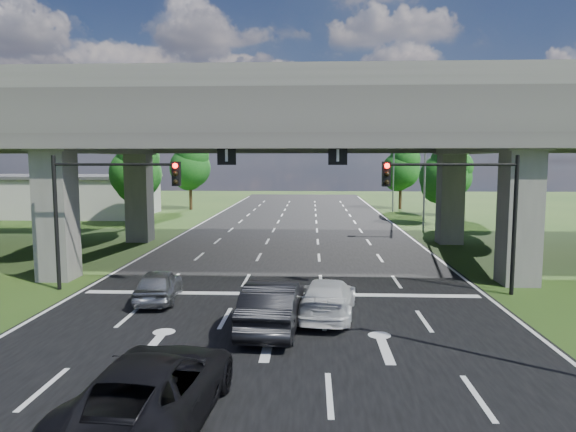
# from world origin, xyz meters

# --- Properties ---
(ground) EXTENTS (160.00, 160.00, 0.00)m
(ground) POSITION_xyz_m (0.00, 0.00, 0.00)
(ground) COLOR #244315
(ground) RESTS_ON ground
(road) EXTENTS (18.00, 120.00, 0.03)m
(road) POSITION_xyz_m (0.00, 10.00, 0.01)
(road) COLOR black
(road) RESTS_ON ground
(overpass) EXTENTS (80.00, 15.00, 10.00)m
(overpass) POSITION_xyz_m (0.00, 12.00, 7.92)
(overpass) COLOR #34322F
(overpass) RESTS_ON ground
(warehouse) EXTENTS (20.00, 10.00, 4.00)m
(warehouse) POSITION_xyz_m (-26.00, 35.00, 2.00)
(warehouse) COLOR #9E9E99
(warehouse) RESTS_ON ground
(signal_right) EXTENTS (5.76, 0.54, 6.00)m
(signal_right) POSITION_xyz_m (7.82, 3.94, 4.19)
(signal_right) COLOR black
(signal_right) RESTS_ON ground
(signal_left) EXTENTS (5.76, 0.54, 6.00)m
(signal_left) POSITION_xyz_m (-7.82, 3.94, 4.19)
(signal_left) COLOR black
(signal_left) RESTS_ON ground
(streetlight_far) EXTENTS (3.38, 0.25, 10.00)m
(streetlight_far) POSITION_xyz_m (10.10, 24.00, 5.85)
(streetlight_far) COLOR gray
(streetlight_far) RESTS_ON ground
(streetlight_beyond) EXTENTS (3.38, 0.25, 10.00)m
(streetlight_beyond) POSITION_xyz_m (10.10, 40.00, 5.85)
(streetlight_beyond) COLOR gray
(streetlight_beyond) RESTS_ON ground
(tree_left_near) EXTENTS (4.50, 4.50, 7.80)m
(tree_left_near) POSITION_xyz_m (-13.95, 26.00, 4.82)
(tree_left_near) COLOR black
(tree_left_near) RESTS_ON ground
(tree_left_mid) EXTENTS (3.91, 3.90, 6.76)m
(tree_left_mid) POSITION_xyz_m (-16.95, 34.00, 4.17)
(tree_left_mid) COLOR black
(tree_left_mid) RESTS_ON ground
(tree_left_far) EXTENTS (4.80, 4.80, 8.32)m
(tree_left_far) POSITION_xyz_m (-12.95, 42.00, 5.14)
(tree_left_far) COLOR black
(tree_left_far) RESTS_ON ground
(tree_right_near) EXTENTS (4.20, 4.20, 7.28)m
(tree_right_near) POSITION_xyz_m (13.05, 28.00, 4.50)
(tree_right_near) COLOR black
(tree_right_near) RESTS_ON ground
(tree_right_mid) EXTENTS (3.91, 3.90, 6.76)m
(tree_right_mid) POSITION_xyz_m (16.05, 36.00, 4.17)
(tree_right_mid) COLOR black
(tree_right_mid) RESTS_ON ground
(tree_right_far) EXTENTS (4.50, 4.50, 7.80)m
(tree_right_far) POSITION_xyz_m (12.05, 44.00, 4.82)
(tree_right_far) COLOR black
(tree_right_far) RESTS_ON ground
(car_silver) EXTENTS (1.95, 4.02, 1.32)m
(car_silver) POSITION_xyz_m (-4.91, 2.21, 0.69)
(car_silver) COLOR gray
(car_silver) RESTS_ON road
(car_dark) EXTENTS (2.06, 5.15, 1.66)m
(car_dark) POSITION_xyz_m (0.04, -1.15, 0.86)
(car_dark) COLOR black
(car_dark) RESTS_ON road
(car_white) EXTENTS (2.50, 4.94, 1.37)m
(car_white) POSITION_xyz_m (1.95, 0.42, 0.72)
(car_white) COLOR silver
(car_white) RESTS_ON road
(car_trailing) EXTENTS (3.04, 5.88, 1.59)m
(car_trailing) POSITION_xyz_m (-2.09, -7.62, 0.82)
(car_trailing) COLOR black
(car_trailing) RESTS_ON road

